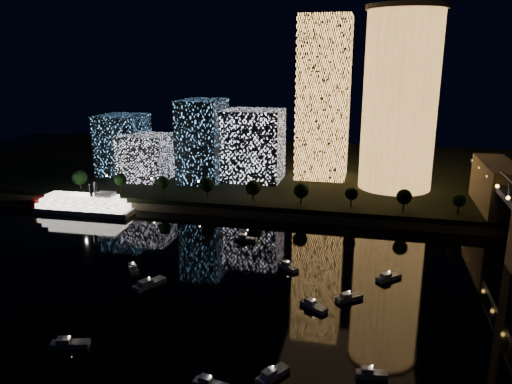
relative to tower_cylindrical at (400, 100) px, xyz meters
The scene contains 10 objects.
ground 134.68m from the tower_cylindrical, 102.49° to the right, with size 520.00×520.00×0.00m, color black.
far_bank 61.70m from the tower_cylindrical, 127.44° to the left, with size 420.00×160.00×5.00m, color black.
seawall 66.16m from the tower_cylindrical, 123.13° to the right, with size 420.00×6.00×3.00m, color #6B5E4C.
tower_cylindrical is the anchor object (origin of this frame).
tower_rectangular 37.54m from the tower_cylindrical, 157.73° to the left, with size 24.03×24.03×76.46m, color #FAA950.
midrise_blocks 98.62m from the tower_cylindrical, behind, with size 91.45×33.93×38.40m.
riverboat 144.39m from the tower_cylindrical, 157.19° to the right, with size 45.40×10.51×13.61m.
motorboats 128.52m from the tower_cylindrical, 110.04° to the right, with size 82.24×83.16×2.78m.
esplanade_trees 80.68m from the tower_cylindrical, 150.42° to the right, with size 165.98×6.80×8.90m.
street_lamps 77.10m from the tower_cylindrical, 153.91° to the right, with size 132.70×0.70×5.65m.
Camera 1 is at (16.57, -105.22, 63.09)m, focal length 35.00 mm.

